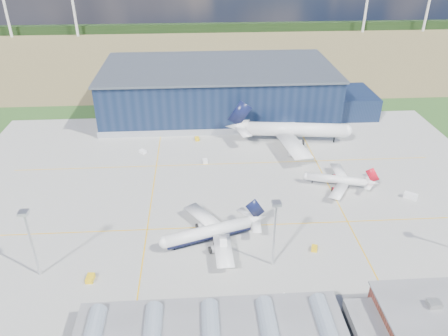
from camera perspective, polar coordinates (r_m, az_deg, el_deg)
ground at (r=160.60m, az=1.05°, el=-5.47°), size 600.00×600.00×0.00m
apron at (r=168.87m, az=0.78°, el=-3.53°), size 220.00×160.00×0.08m
farmland at (r=363.31m, az=-1.86°, el=14.71°), size 600.00×220.00×0.01m
treeline at (r=440.33m, az=-2.27°, el=17.84°), size 600.00×8.00×8.00m
hangar at (r=240.35m, az=-0.11°, el=9.89°), size 145.00×62.00×26.10m
light_mast_west at (r=135.78m, az=-24.12°, el=-7.80°), size 2.60×2.60×23.00m
light_mast_center at (r=128.65m, az=6.69°, el=-7.23°), size 2.60×2.60×23.00m
airliner_navy at (r=142.38m, az=-2.02°, el=-7.60°), size 47.13×46.60×12.27m
airliner_red at (r=177.47m, az=14.56°, el=-0.99°), size 36.96×36.53×9.70m
airliner_widebody at (r=208.69m, az=9.35°, el=5.84°), size 66.71×65.57×19.58m
gse_tug_a at (r=137.69m, az=-17.07°, el=-13.62°), size 2.33×3.62×1.46m
gse_tug_b at (r=145.18m, az=11.71°, el=-10.25°), size 2.55×3.17×1.20m
gse_cart_a at (r=191.28m, az=-2.47°, el=0.91°), size 2.45×3.37×1.36m
gse_van_b at (r=180.70m, az=23.20°, el=-3.39°), size 5.24×4.73×2.24m
gse_tug_c at (r=211.62m, az=-3.54°, el=3.82°), size 2.37×3.40×1.39m
gse_cart_b at (r=202.55m, az=-10.56°, el=2.12°), size 3.79×3.83×1.40m
gse_van_c at (r=126.18m, az=7.24°, el=-16.83°), size 5.15×3.86×2.23m
airstair at (r=141.51m, az=-0.13°, el=-10.09°), size 2.28×5.60×3.57m
car_a at (r=130.67m, az=17.28°, el=-16.58°), size 3.59×2.38×1.14m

